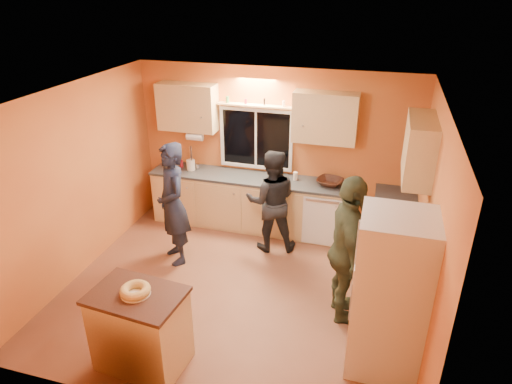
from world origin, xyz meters
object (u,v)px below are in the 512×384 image
(island, at_px, (141,329))
(person_center, at_px, (271,201))
(person_left, at_px, (173,204))
(person_right, at_px, (347,251))
(refrigerator, at_px, (390,295))

(island, xyz_separation_m, person_center, (0.74, 2.65, 0.33))
(person_left, bearing_deg, person_center, 77.18)
(person_center, height_order, person_right, person_right)
(refrigerator, bearing_deg, person_left, 157.17)
(island, distance_m, person_right, 2.44)
(person_center, xyz_separation_m, person_right, (1.23, -1.30, 0.14))
(refrigerator, bearing_deg, person_center, 131.39)
(refrigerator, distance_m, island, 2.60)
(island, height_order, person_left, person_left)
(person_right, bearing_deg, person_center, 29.23)
(refrigerator, height_order, island, refrigerator)
(island, xyz_separation_m, person_right, (1.97, 1.35, 0.47))
(island, bearing_deg, person_right, 39.94)
(person_center, distance_m, person_right, 1.79)
(person_center, relative_size, person_right, 0.85)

